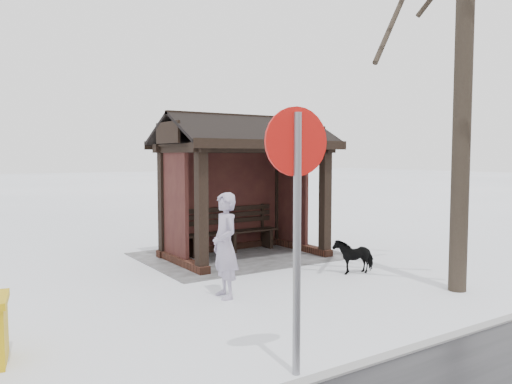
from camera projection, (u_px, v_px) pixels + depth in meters
ground at (245, 257)px, 10.88m from camera, size 120.00×120.00×0.00m
kerb at (474, 330)px, 6.27m from camera, size 120.00×0.15×0.06m
trampled_patch at (240, 255)px, 11.04m from camera, size 4.20×3.20×0.02m
bus_shelter at (241, 158)px, 10.85m from camera, size 3.60×2.40×3.09m
pedestrian at (225, 245)px, 7.71m from camera, size 0.46×0.64×1.64m
dog at (354, 256)px, 9.42m from camera, size 0.81×0.48×0.64m
road_sign at (296, 186)px, 4.91m from camera, size 0.68×0.13×2.68m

